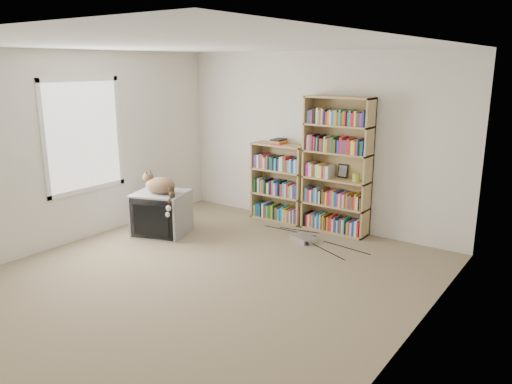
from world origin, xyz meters
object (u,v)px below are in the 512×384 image
Objects in this scene: crt_tv at (162,213)px; bookcase_tall at (337,169)px; dvd_player at (303,238)px; cat at (162,188)px; bookcase_short at (279,186)px.

bookcase_tall is at bearing 18.91° from crt_tv.
cat is at bearing -128.86° from dvd_player.
cat is at bearing -139.10° from bookcase_tall.
crt_tv is 1.29× the size of cat.
bookcase_tall is 1.62× the size of bookcase_short.
bookcase_tall is (1.92, 1.51, 0.60)m from crt_tv.
bookcase_short is (-0.95, 0.00, -0.37)m from bookcase_tall.
bookcase_tall is 1.08m from dvd_player.
bookcase_tall is (1.83, 1.58, 0.22)m from cat.
bookcase_short reaches higher than crt_tv.
bookcase_tall reaches higher than crt_tv.
crt_tv is 2.66× the size of dvd_player.
dvd_player is (-0.15, -0.63, -0.86)m from bookcase_tall.
bookcase_short is (0.97, 1.51, 0.24)m from crt_tv.
dvd_player is at bearing 17.91° from cat.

